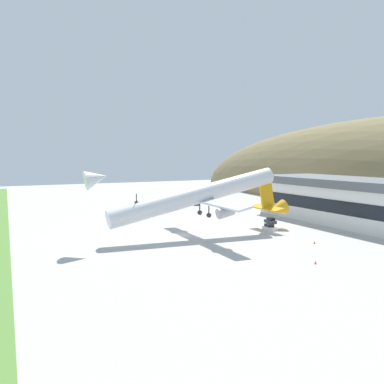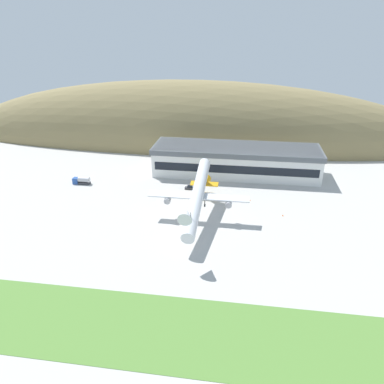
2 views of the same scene
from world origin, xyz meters
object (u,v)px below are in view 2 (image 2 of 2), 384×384
object	(u,v)px
terminal_building	(236,159)
traffic_cone_1	(283,215)
service_car_1	(190,188)
fuel_truck	(82,181)
service_car_0	(207,195)
traffic_cone_0	(250,200)
cargo_airplane	(198,195)

from	to	relation	value
terminal_building	traffic_cone_1	world-z (taller)	terminal_building
service_car_1	traffic_cone_1	bearing A→B (deg)	-27.28
service_car_1	fuel_truck	distance (m)	46.52
service_car_1	fuel_truck	size ratio (longest dim) A/B	0.50
terminal_building	service_car_0	size ratio (longest dim) A/B	17.04
terminal_building	fuel_truck	distance (m)	68.38
service_car_0	terminal_building	bearing A→B (deg)	70.10
terminal_building	service_car_0	distance (m)	30.03
traffic_cone_1	service_car_0	bearing A→B (deg)	156.84
traffic_cone_0	traffic_cone_1	world-z (taller)	same
terminal_building	traffic_cone_0	distance (m)	30.11
fuel_truck	traffic_cone_0	world-z (taller)	fuel_truck
terminal_building	service_car_1	xyz separation A→B (m)	(-17.95, -20.92, -6.60)
terminal_building	traffic_cone_1	bearing A→B (deg)	-64.94
cargo_airplane	fuel_truck	size ratio (longest dim) A/B	7.05
terminal_building	cargo_airplane	world-z (taller)	cargo_airplane
service_car_0	traffic_cone_0	xyz separation A→B (m)	(16.85, -0.93, -0.34)
terminal_building	traffic_cone_0	xyz separation A→B (m)	(6.88, -28.48, -6.96)
traffic_cone_0	traffic_cone_1	distance (m)	16.28
terminal_building	traffic_cone_0	world-z (taller)	terminal_building
cargo_airplane	traffic_cone_1	xyz separation A→B (m)	(29.60, 7.60, -9.30)
cargo_airplane	fuel_truck	world-z (taller)	cargo_airplane
cargo_airplane	traffic_cone_1	world-z (taller)	cargo_airplane
service_car_0	traffic_cone_1	size ratio (longest dim) A/B	7.52
fuel_truck	terminal_building	bearing A→B (deg)	18.94
cargo_airplane	service_car_1	world-z (taller)	cargo_airplane
fuel_truck	service_car_1	bearing A→B (deg)	1.47
terminal_building	service_car_1	world-z (taller)	terminal_building
terminal_building	traffic_cone_1	xyz separation A→B (m)	(18.60, -39.77, -6.96)
traffic_cone_0	cargo_airplane	bearing A→B (deg)	-133.42
service_car_0	service_car_1	distance (m)	10.37
cargo_airplane	service_car_1	distance (m)	28.77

